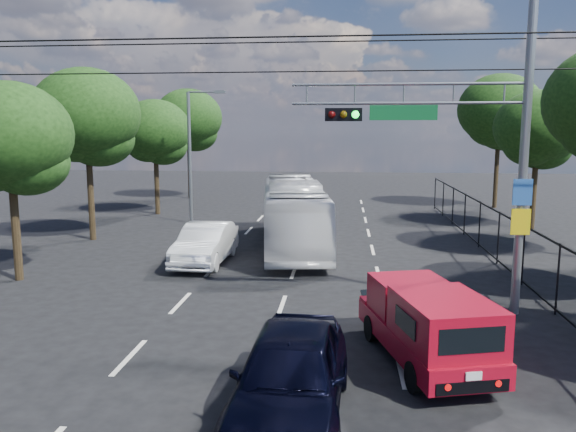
# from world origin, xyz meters

# --- Properties ---
(lane_markings) EXTENTS (6.12, 38.00, 0.01)m
(lane_markings) POSITION_xyz_m (-0.00, 14.00, 0.01)
(lane_markings) COLOR beige
(lane_markings) RESTS_ON ground
(signal_mast) EXTENTS (6.43, 0.39, 9.50)m
(signal_mast) POSITION_xyz_m (5.28, 7.99, 5.24)
(signal_mast) COLOR slate
(signal_mast) RESTS_ON ground
(streetlight_left) EXTENTS (2.09, 0.22, 7.08)m
(streetlight_left) POSITION_xyz_m (-6.33, 22.00, 3.94)
(streetlight_left) COLOR slate
(streetlight_left) RESTS_ON ground
(utility_wires) EXTENTS (22.00, 5.04, 0.74)m
(utility_wires) POSITION_xyz_m (0.00, 8.83, 7.23)
(utility_wires) COLOR black
(utility_wires) RESTS_ON ground
(fence_right) EXTENTS (0.06, 34.03, 2.00)m
(fence_right) POSITION_xyz_m (7.60, 12.17, 1.03)
(fence_right) COLOR black
(fence_right) RESTS_ON ground
(tree_right_d) EXTENTS (4.32, 4.32, 7.02)m
(tree_right_d) POSITION_xyz_m (11.42, 22.02, 4.85)
(tree_right_d) COLOR black
(tree_right_d) RESTS_ON ground
(tree_right_e) EXTENTS (5.28, 5.28, 8.58)m
(tree_right_e) POSITION_xyz_m (11.62, 30.02, 5.94)
(tree_right_e) COLOR black
(tree_right_e) RESTS_ON ground
(tree_left_b) EXTENTS (4.08, 4.08, 6.63)m
(tree_left_b) POSITION_xyz_m (-9.18, 10.02, 4.58)
(tree_left_b) COLOR black
(tree_left_b) RESTS_ON ground
(tree_left_c) EXTENTS (4.80, 4.80, 7.80)m
(tree_left_c) POSITION_xyz_m (-9.78, 17.02, 5.40)
(tree_left_c) COLOR black
(tree_left_c) RESTS_ON ground
(tree_left_d) EXTENTS (4.20, 4.20, 6.83)m
(tree_left_d) POSITION_xyz_m (-9.38, 25.02, 4.72)
(tree_left_d) COLOR black
(tree_left_d) RESTS_ON ground
(tree_left_e) EXTENTS (4.92, 4.92, 7.99)m
(tree_left_e) POSITION_xyz_m (-9.58, 33.02, 5.53)
(tree_left_e) COLOR black
(tree_left_e) RESTS_ON ground
(red_pickup) EXTENTS (2.76, 4.88, 1.72)m
(red_pickup) POSITION_xyz_m (3.56, 4.35, 0.92)
(red_pickup) COLOR black
(red_pickup) RESTS_ON ground
(navy_hatchback) EXTENTS (2.08, 4.83, 1.62)m
(navy_hatchback) POSITION_xyz_m (0.86, 1.66, 0.81)
(navy_hatchback) COLOR black
(navy_hatchback) RESTS_ON ground
(white_bus) EXTENTS (3.82, 10.69, 2.91)m
(white_bus) POSITION_xyz_m (-0.40, 16.26, 1.46)
(white_bus) COLOR silver
(white_bus) RESTS_ON ground
(white_van) EXTENTS (1.72, 4.62, 1.51)m
(white_van) POSITION_xyz_m (-3.47, 12.99, 0.75)
(white_van) COLOR white
(white_van) RESTS_ON ground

